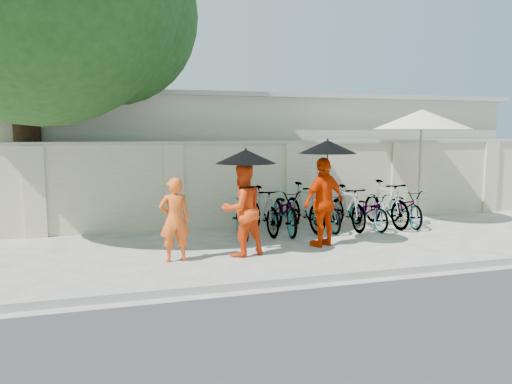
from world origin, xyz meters
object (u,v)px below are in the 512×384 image
object	(u,v)px
monk_left	(175,220)
monk_center	(242,209)
patio_umbrella	(422,121)
monk_right	(324,202)

from	to	relation	value
monk_left	monk_center	bearing A→B (deg)	-179.94
patio_umbrella	monk_right	bearing A→B (deg)	-154.05
monk_left	monk_center	size ratio (longest dim) A/B	0.87
monk_right	monk_left	bearing A→B (deg)	-15.95
monk_center	patio_umbrella	bearing A→B (deg)	-177.38
patio_umbrella	monk_left	bearing A→B (deg)	-163.02
monk_left	patio_umbrella	bearing A→B (deg)	-165.69
monk_center	monk_right	distance (m)	1.79
monk_center	monk_right	bearing A→B (deg)	170.67
monk_left	patio_umbrella	xyz separation A→B (m)	(6.39, 1.95, 1.82)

